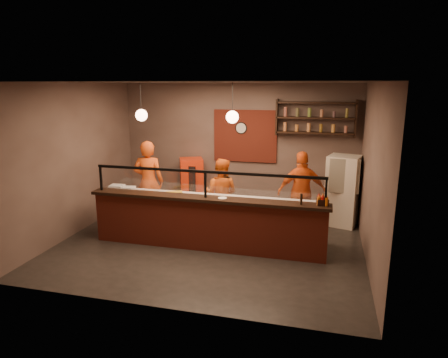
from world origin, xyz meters
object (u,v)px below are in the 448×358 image
(cook_mid, at_px, (221,194))
(fridge, at_px, (343,191))
(cook_left, at_px, (149,182))
(condiment_caddy, at_px, (322,202))
(cook_right, at_px, (302,192))
(red_cooler, at_px, (192,184))
(pepper_mill, at_px, (301,199))
(pizza_dough, at_px, (225,200))
(wall_clock, at_px, (241,128))

(cook_mid, height_order, fridge, fridge)
(cook_left, height_order, condiment_caddy, cook_left)
(cook_right, relative_size, red_cooler, 1.35)
(cook_mid, relative_size, pepper_mill, 7.90)
(cook_left, height_order, cook_right, cook_left)
(cook_right, height_order, fridge, cook_right)
(cook_mid, bearing_deg, fridge, -156.13)
(pepper_mill, bearing_deg, cook_right, 92.89)
(cook_left, xyz_separation_m, pepper_mill, (3.57, -1.29, 0.20))
(cook_right, xyz_separation_m, condiment_caddy, (0.45, -1.42, 0.22))
(cook_left, bearing_deg, cook_right, 173.41)
(cook_right, distance_m, red_cooler, 3.03)
(pizza_dough, relative_size, condiment_caddy, 2.86)
(red_cooler, xyz_separation_m, condiment_caddy, (3.30, -2.41, 0.45))
(pizza_dough, bearing_deg, cook_left, 157.91)
(cook_right, relative_size, pepper_mill, 8.86)
(cook_mid, relative_size, fridge, 0.99)
(cook_right, xyz_separation_m, pizza_dough, (-1.46, -1.04, 0.02))
(pizza_dough, bearing_deg, red_cooler, 124.68)
(red_cooler, xyz_separation_m, pepper_mill, (2.93, -2.48, 0.50))
(condiment_caddy, bearing_deg, pizza_dough, 168.51)
(cook_left, bearing_deg, fridge, -178.47)
(pizza_dough, bearing_deg, cook_right, 35.43)
(cook_mid, height_order, cook_right, cook_right)
(condiment_caddy, bearing_deg, wall_clock, 127.33)
(cook_mid, bearing_deg, cook_right, -167.90)
(cook_mid, xyz_separation_m, cook_right, (1.75, 0.22, 0.10))
(cook_mid, distance_m, condiment_caddy, 2.52)
(wall_clock, bearing_deg, cook_left, -141.21)
(wall_clock, height_order, condiment_caddy, wall_clock)
(pepper_mill, bearing_deg, fridge, 69.84)
(fridge, bearing_deg, cook_right, -127.13)
(red_cooler, relative_size, pepper_mill, 6.58)
(pepper_mill, bearing_deg, condiment_caddy, 11.19)
(fridge, relative_size, condiment_caddy, 8.12)
(red_cooler, bearing_deg, wall_clock, -9.03)
(cook_right, xyz_separation_m, pepper_mill, (0.08, -1.50, 0.27))
(cook_mid, relative_size, condiment_caddy, 8.01)
(cook_left, distance_m, condiment_caddy, 4.13)
(red_cooler, height_order, condiment_caddy, red_cooler)
(pizza_dough, distance_m, pepper_mill, 1.62)
(red_cooler, bearing_deg, pizza_dough, -78.51)
(cook_left, relative_size, condiment_caddy, 9.66)
(cook_mid, relative_size, cook_right, 0.89)
(fridge, distance_m, red_cooler, 3.74)
(cook_left, relative_size, fridge, 1.19)
(cook_left, xyz_separation_m, pizza_dough, (2.04, -0.83, -0.05))
(wall_clock, relative_size, cook_right, 0.17)
(red_cooler, distance_m, pizza_dough, 2.47)
(wall_clock, bearing_deg, red_cooler, -165.84)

